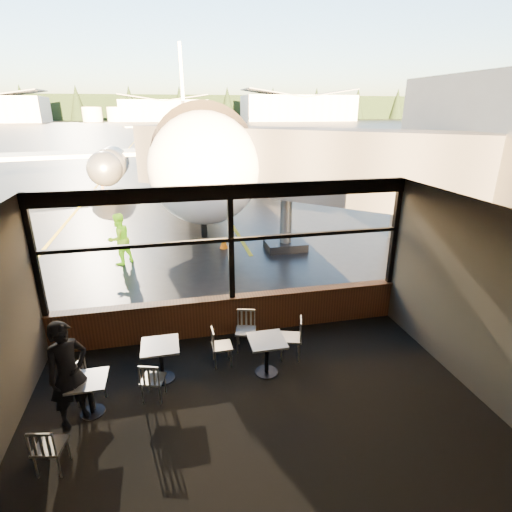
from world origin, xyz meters
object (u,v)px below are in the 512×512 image
object	(u,v)px
chair_near_e	(291,338)
passenger	(69,374)
chair_mid_w	(90,383)
chair_left_s	(50,446)
airliner	(187,100)
chair_near_w	(222,346)
cafe_table_mid	(162,362)
chair_mid_s	(153,379)
cone_nose	(224,242)
jet_bridge	(305,186)
cone_wing	(103,189)
cafe_table_left	(90,397)
cafe_table_near	(267,356)
chair_near_n	(246,331)
ground_crew	(119,239)

from	to	relation	value
chair_near_e	passenger	size ratio (longest dim) A/B	0.50
chair_mid_w	chair_left_s	world-z (taller)	chair_left_s
airliner	chair_near_w	world-z (taller)	airliner
airliner	cafe_table_mid	distance (m)	22.15
chair_mid_s	chair_near_w	bearing A→B (deg)	46.33
chair_near_w	passenger	bearing A→B (deg)	-68.98
chair_mid_w	cone_nose	bearing A→B (deg)	-176.71
jet_bridge	chair_mid_s	distance (m)	9.41
airliner	chair_mid_w	world-z (taller)	airliner
passenger	cone_wing	world-z (taller)	passenger
airliner	chair_mid_s	world-z (taller)	airliner
cafe_table_left	chair_near_e	bearing A→B (deg)	12.60
cafe_table_left	chair_left_s	world-z (taller)	chair_left_s
cafe_table_near	chair_mid_w	world-z (taller)	chair_mid_w
chair_near_e	chair_mid_s	size ratio (longest dim) A/B	1.13
chair_near_n	cone_nose	bearing A→B (deg)	-78.90
cafe_table_left	chair_near_n	size ratio (longest dim) A/B	0.78
airliner	cone_wing	world-z (taller)	airliner
jet_bridge	cone_nose	world-z (taller)	jet_bridge
jet_bridge	ground_crew	distance (m)	6.75
chair_near_w	chair_near_n	bearing A→B (deg)	125.20
chair_mid_w	chair_left_s	distance (m)	1.43
chair_mid_w	cone_nose	size ratio (longest dim) A/B	1.87
chair_near_n	cone_nose	distance (m)	6.91
chair_mid_w	cafe_table_mid	bearing A→B (deg)	134.96
cafe_table_left	chair_mid_w	bearing A→B (deg)	97.74
chair_near_n	cone_nose	world-z (taller)	chair_near_n
cafe_table_mid	chair_mid_w	size ratio (longest dim) A/B	0.92
jet_bridge	cafe_table_left	size ratio (longest dim) A/B	15.44
chair_mid_s	cafe_table_mid	bearing A→B (deg)	91.10
ground_crew	cone_wing	bearing A→B (deg)	-123.46
chair_near_e	cone_nose	bearing A→B (deg)	20.67
airliner	chair_left_s	distance (m)	24.06
passenger	cafe_table_left	bearing A→B (deg)	-11.80
chair_near_w	chair_left_s	xyz separation A→B (m)	(-2.77, -2.03, 0.01)
ground_crew	chair_mid_s	bearing A→B (deg)	56.08
cone_wing	chair_near_n	bearing A→B (deg)	-74.26
jet_bridge	cafe_table_mid	xyz separation A→B (m)	(-5.23, -6.94, -1.97)
chair_mid_s	cone_wing	xyz separation A→B (m)	(-3.51, 20.51, -0.18)
airliner	cone_wing	size ratio (longest dim) A/B	78.45
chair_near_w	cone_wing	size ratio (longest dim) A/B	1.78
jet_bridge	chair_near_e	size ratio (longest dim) A/B	11.64
chair_near_e	cone_wing	bearing A→B (deg)	35.61
airliner	cone_nose	distance (m)	14.88
airliner	chair_near_w	size ratio (longest dim) A/B	44.03
cafe_table_near	chair_near_e	distance (m)	0.75
jet_bridge	chair_near_w	size ratio (longest dim) A/B	13.01
chair_near_e	jet_bridge	bearing A→B (deg)	-2.90
passenger	chair_near_n	bearing A→B (deg)	-12.51
chair_near_w	ground_crew	xyz separation A→B (m)	(-2.56, 6.47, 0.46)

